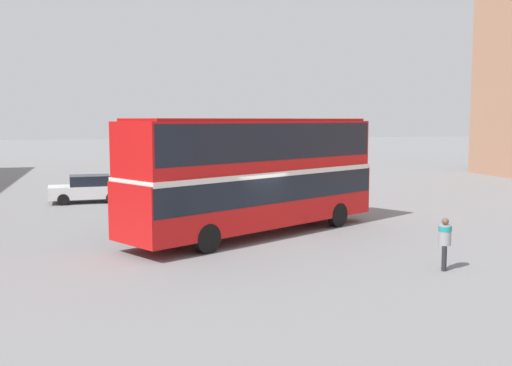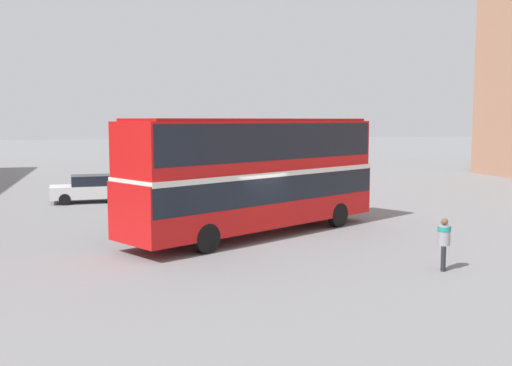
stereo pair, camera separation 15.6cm
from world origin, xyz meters
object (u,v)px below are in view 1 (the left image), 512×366
at_px(pedestrian_foreground, 445,238).
at_px(parked_car_kerb_far, 88,189).
at_px(double_decker_bus, 256,169).
at_px(parked_car_kerb_near, 286,180).

xyz_separation_m(pedestrian_foreground, parked_car_kerb_far, (-10.61, 18.02, -0.23)).
bearing_deg(parked_car_kerb_far, pedestrian_foreground, 117.05).
height_order(double_decker_bus, pedestrian_foreground, double_decker_bus).
distance_m(pedestrian_foreground, parked_car_kerb_near, 19.30).
bearing_deg(pedestrian_foreground, double_decker_bus, -27.64).
relative_size(pedestrian_foreground, parked_car_kerb_far, 0.39).
height_order(parked_car_kerb_near, parked_car_kerb_far, parked_car_kerb_near).
bearing_deg(parked_car_kerb_near, pedestrian_foreground, 97.57).
distance_m(double_decker_bus, parked_car_kerb_near, 13.63).
relative_size(parked_car_kerb_near, parked_car_kerb_far, 1.16).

